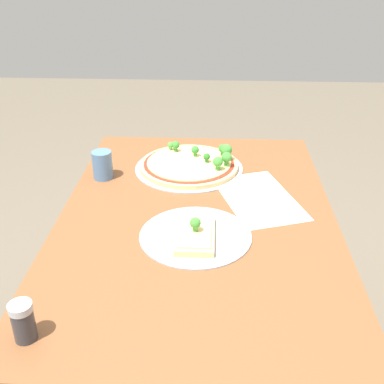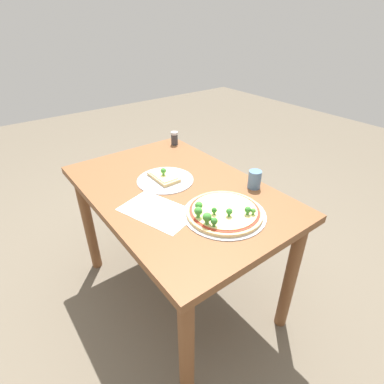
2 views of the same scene
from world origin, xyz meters
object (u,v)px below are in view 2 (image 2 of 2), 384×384
Objects in this scene: dining_table at (177,206)px; pizza_tray_whole at (223,212)px; drinking_cup at (255,179)px; condiment_shaker at (174,138)px; pizza_tray_slice at (164,178)px.

dining_table is 3.23× the size of pizza_tray_whole.
condiment_shaker is at bearing 179.82° from drinking_cup.
drinking_cup is (0.22, 0.30, 0.15)m from dining_table.
drinking_cup is at bearing 53.92° from dining_table.
drinking_cup reaches higher than pizza_tray_slice.
dining_table is at bearing -126.08° from drinking_cup.
pizza_tray_whole is 4.25× the size of condiment_shaker.
condiment_shaker reaches higher than dining_table.
pizza_tray_slice is at bearing -179.40° from dining_table.
pizza_tray_slice is at bearing -175.36° from pizza_tray_whole.
dining_table is 0.57m from condiment_shaker.
pizza_tray_whole is at bearing -19.70° from condiment_shaker.
drinking_cup is 1.07× the size of condiment_shaker.
pizza_tray_whole is 1.23× the size of pizza_tray_slice.
condiment_shaker is (-0.35, 0.30, 0.03)m from pizza_tray_slice.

